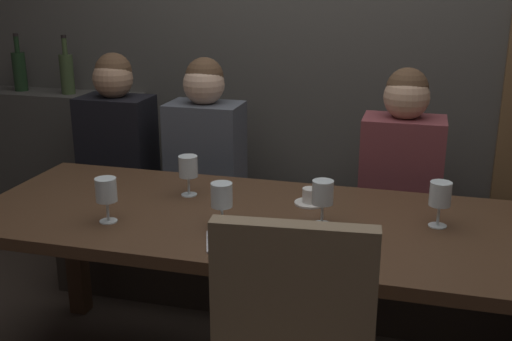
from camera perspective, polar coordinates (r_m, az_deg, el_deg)
name	(u,v)px	position (r m, az deg, el deg)	size (l,w,h in m)	color
back_counter	(58,170)	(3.87, -17.88, 0.00)	(1.10, 0.28, 0.95)	#413E3A
dining_table	(266,239)	(2.30, 0.89, -6.32)	(2.20, 0.84, 0.74)	#412B1C
banquette_bench	(300,262)	(3.10, 4.08, -8.44)	(2.50, 0.44, 0.45)	#312A23
diner_redhead	(117,133)	(3.24, -12.75, 3.36)	(0.36, 0.24, 0.78)	black
diner_bearded	(205,141)	(3.04, -4.70, 2.75)	(0.36, 0.24, 0.77)	#4C515B
diner_far_end	(402,157)	(2.84, 13.35, 1.19)	(0.36, 0.24, 0.76)	brown
wine_bottle_dark_red	(20,70)	(3.84, -21.02, 8.68)	(0.08, 0.08, 0.33)	black
wine_bottle_pale_label	(67,72)	(3.65, -17.08, 8.66)	(0.08, 0.08, 0.33)	#384728
wine_glass_far_right	(188,168)	(2.47, -6.28, 0.19)	(0.08, 0.08, 0.16)	silver
wine_glass_near_right	(222,197)	(2.14, -3.19, -2.49)	(0.08, 0.08, 0.16)	silver
wine_glass_center_back	(323,194)	(2.17, 6.19, -2.22)	(0.08, 0.08, 0.16)	silver
wine_glass_near_left	(106,192)	(2.25, -13.68, -1.96)	(0.08, 0.08, 0.16)	silver
wine_glass_end_right	(440,196)	(2.24, 16.66, -2.29)	(0.08, 0.08, 0.16)	silver
espresso_cup	(310,198)	(2.39, 5.01, -2.52)	(0.12, 0.12, 0.06)	white
dessert_plate	(251,242)	(2.03, -0.44, -6.65)	(0.19, 0.19, 0.05)	white
fork_on_table	(209,242)	(2.06, -4.38, -6.58)	(0.02, 0.17, 0.01)	silver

